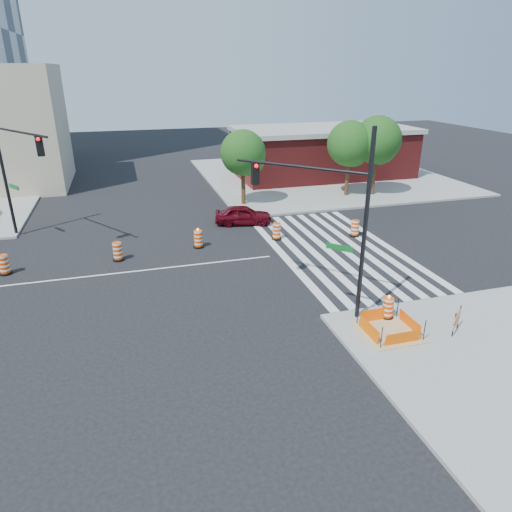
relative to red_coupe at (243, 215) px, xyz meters
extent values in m
plane|color=black|center=(-7.05, -5.93, -0.64)|extent=(120.00, 120.00, 0.00)
cube|color=gray|center=(10.95, 12.07, -0.56)|extent=(22.00, 22.00, 0.15)
cube|color=silver|center=(0.75, -5.93, -0.63)|extent=(0.45, 13.50, 0.01)
cube|color=silver|center=(1.65, -5.93, -0.63)|extent=(0.45, 13.50, 0.01)
cube|color=silver|center=(2.55, -5.93, -0.63)|extent=(0.45, 13.50, 0.01)
cube|color=silver|center=(3.45, -5.93, -0.63)|extent=(0.45, 13.50, 0.01)
cube|color=silver|center=(4.35, -5.93, -0.63)|extent=(0.45, 13.50, 0.01)
cube|color=silver|center=(5.25, -5.93, -0.63)|extent=(0.45, 13.50, 0.01)
cube|color=silver|center=(6.15, -5.93, -0.63)|extent=(0.45, 13.50, 0.01)
cube|color=silver|center=(7.05, -5.93, -0.63)|extent=(0.45, 13.50, 0.01)
cube|color=silver|center=(-7.05, -5.93, -0.63)|extent=(14.00, 0.12, 0.01)
cube|color=tan|center=(1.95, -14.93, -0.46)|extent=(2.20, 2.20, 0.05)
cube|color=#F85C04|center=(1.95, -15.83, -0.21)|extent=(1.44, 0.02, 0.55)
cube|color=#F85C04|center=(1.95, -14.03, -0.21)|extent=(1.44, 0.02, 0.55)
cube|color=#F85C04|center=(1.05, -14.93, -0.21)|extent=(0.02, 1.44, 0.55)
cube|color=#F85C04|center=(2.85, -14.93, -0.21)|extent=(0.02, 1.44, 0.55)
cylinder|color=black|center=(1.05, -15.83, -0.04)|extent=(0.04, 0.04, 0.90)
cylinder|color=black|center=(2.85, -15.83, -0.04)|extent=(0.04, 0.04, 0.90)
cylinder|color=black|center=(1.05, -14.03, -0.04)|extent=(0.04, 0.04, 0.90)
cylinder|color=black|center=(2.85, -14.03, -0.04)|extent=(0.04, 0.04, 0.90)
cube|color=maroon|center=(10.95, 12.07, 1.46)|extent=(16.00, 8.00, 4.20)
cube|color=gray|center=(10.95, 12.07, 3.76)|extent=(16.50, 8.50, 0.40)
imported|color=#500610|center=(0.00, 0.00, 0.00)|extent=(3.98, 2.29, 1.27)
cylinder|color=black|center=(1.33, -13.47, 3.33)|extent=(0.17, 0.17, 7.63)
cylinder|color=black|center=(-0.64, -11.40, 5.42)|extent=(4.02, 4.23, 0.11)
cube|color=black|center=(-2.02, -9.94, 4.95)|extent=(0.31, 0.27, 0.95)
sphere|color=#FF0C0C|center=(-2.02, -10.12, 5.28)|extent=(0.17, 0.17, 0.17)
cube|color=#0C591E|center=(0.67, -12.78, 2.37)|extent=(0.82, 0.86, 0.24)
cylinder|color=black|center=(-14.16, 1.80, 3.62)|extent=(0.18, 0.18, 8.22)
cylinder|color=black|center=(-12.45, -0.76, 5.88)|extent=(3.52, 5.20, 0.12)
cube|color=black|center=(-11.26, -2.56, 5.37)|extent=(0.33, 0.29, 1.03)
sphere|color=#FF0C0C|center=(-11.26, -2.74, 5.73)|extent=(0.18, 0.18, 0.18)
cube|color=#0C591E|center=(-13.59, 0.95, 2.60)|extent=(0.72, 1.05, 0.26)
cylinder|color=black|center=(2.45, -13.94, -0.44)|extent=(0.53, 0.53, 0.09)
cylinder|color=#DF4004|center=(2.45, -13.94, 0.00)|extent=(0.43, 0.43, 0.85)
sphere|color=#FF990C|center=(2.45, -13.94, 0.49)|extent=(0.14, 0.14, 0.14)
cube|color=#DF4004|center=(4.41, -15.63, 0.22)|extent=(0.70, 0.56, 0.28)
cube|color=#DF4004|center=(4.41, -15.63, -0.10)|extent=(0.70, 0.56, 0.22)
cylinder|color=black|center=(4.10, -15.86, 0.02)|extent=(0.04, 0.04, 1.01)
cylinder|color=black|center=(4.71, -15.39, 0.02)|extent=(0.04, 0.04, 1.01)
cylinder|color=#382314|center=(1.15, 4.32, 1.13)|extent=(0.32, 0.32, 3.53)
sphere|color=#1B4413|center=(1.15, 4.32, 3.34)|extent=(3.31, 3.31, 3.31)
sphere|color=#1B4413|center=(1.65, 4.62, 2.78)|extent=(2.43, 2.43, 2.43)
sphere|color=#1B4413|center=(0.76, 4.13, 3.00)|extent=(2.21, 2.21, 2.21)
cylinder|color=#382314|center=(9.80, 4.52, 1.25)|extent=(0.30, 0.30, 3.76)
sphere|color=#1B4413|center=(9.80, 4.52, 3.60)|extent=(3.53, 3.53, 3.53)
sphere|color=#1B4413|center=(10.26, 4.80, 3.01)|extent=(2.59, 2.59, 2.59)
sphere|color=#1B4413|center=(9.43, 4.33, 3.24)|extent=(2.35, 2.35, 2.35)
cylinder|color=#382314|center=(11.95, 4.14, 1.35)|extent=(0.29, 0.29, 3.98)
sphere|color=#1B4413|center=(11.95, 4.14, 3.84)|extent=(3.73, 3.73, 3.73)
sphere|color=#1B4413|center=(12.40, 4.41, 3.21)|extent=(2.73, 2.73, 2.73)
sphere|color=#1B4413|center=(11.60, 3.96, 3.46)|extent=(2.48, 2.48, 2.48)
cylinder|color=black|center=(-13.58, -4.45, -0.59)|extent=(0.60, 0.60, 0.10)
cylinder|color=#DF4004|center=(-13.58, -4.45, -0.09)|extent=(0.48, 0.48, 0.95)
cylinder|color=black|center=(-8.08, -4.17, -0.59)|extent=(0.60, 0.60, 0.10)
cylinder|color=#DF4004|center=(-8.08, -4.17, -0.09)|extent=(0.48, 0.48, 0.95)
cylinder|color=black|center=(-3.59, -3.46, -0.59)|extent=(0.60, 0.60, 0.10)
cylinder|color=#DF4004|center=(-3.59, -3.46, -0.09)|extent=(0.48, 0.48, 0.95)
sphere|color=#FF990C|center=(-3.59, -3.46, 0.46)|extent=(0.16, 0.16, 0.16)
cylinder|color=black|center=(1.20, -3.43, -0.59)|extent=(0.60, 0.60, 0.10)
cylinder|color=#DF4004|center=(1.20, -3.43, -0.09)|extent=(0.48, 0.48, 0.95)
cylinder|color=black|center=(6.03, -4.23, -0.59)|extent=(0.60, 0.60, 0.10)
cylinder|color=#DF4004|center=(6.03, -4.23, -0.09)|extent=(0.48, 0.48, 0.95)
camera|label=1|loc=(-7.24, -28.14, 8.99)|focal=32.00mm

